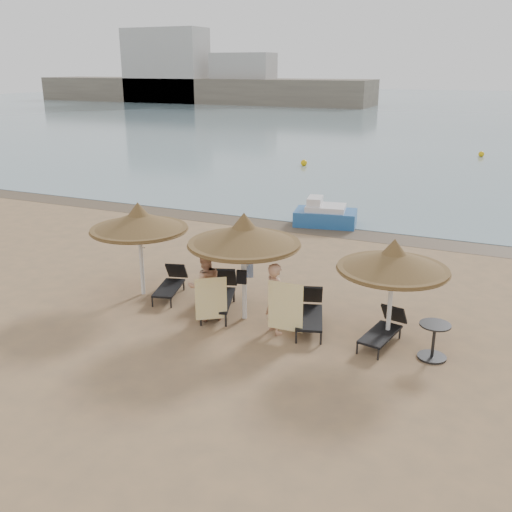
{
  "coord_description": "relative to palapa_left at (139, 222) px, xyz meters",
  "views": [
    {
      "loc": [
        5.1,
        -11.04,
        6.04
      ],
      "look_at": [
        -0.29,
        1.2,
        1.57
      ],
      "focal_mm": 40.0,
      "sensor_mm": 36.0,
      "label": 1
    }
  ],
  "objects": [
    {
      "name": "towel_right",
      "position": [
        4.6,
        -0.99,
        -1.27
      ],
      "size": [
        0.84,
        0.03,
        1.18
      ],
      "rotation": [
        0.0,
        0.0,
        0.01
      ],
      "color": "yellow",
      "rests_on": "ground"
    },
    {
      "name": "far_shore",
      "position": [
        -21.39,
        76.64,
        0.83
      ],
      "size": [
        150.0,
        54.8,
        12.0
      ],
      "color": "#716656",
      "rests_on": "ground"
    },
    {
      "name": "lounger_far_right",
      "position": [
        6.73,
        -0.2,
        -1.75
      ],
      "size": [
        0.85,
        1.73,
        0.74
      ],
      "rotation": [
        0.0,
        0.0,
        -0.19
      ],
      "color": "black",
      "rests_on": "ground"
    },
    {
      "name": "buoy_mid",
      "position": [
        7.11,
        30.54,
        -1.89
      ],
      "size": [
        0.39,
        0.39,
        0.39
      ],
      "primitive_type": "sphere",
      "color": "#E4AD08",
      "rests_on": "ground"
    },
    {
      "name": "buoy_left",
      "position": [
        -2.95,
        21.97,
        -1.88
      ],
      "size": [
        0.41,
        0.41,
        0.41
      ],
      "primitive_type": "sphere",
      "color": "#E4AD08",
      "rests_on": "ground"
    },
    {
      "name": "side_table",
      "position": [
        7.86,
        -0.55,
        -1.7
      ],
      "size": [
        0.67,
        0.67,
        0.81
      ],
      "rotation": [
        0.0,
        0.0,
        0.42
      ],
      "color": "black",
      "rests_on": "ground"
    },
    {
      "name": "person_left",
      "position": [
        2.39,
        -0.76,
        -1.05
      ],
      "size": [
        1.12,
        1.09,
        2.06
      ],
      "primitive_type": "imported",
      "rotation": [
        0.0,
        0.0,
        3.88
      ],
      "color": "tan",
      "rests_on": "ground"
    },
    {
      "name": "palapa_center",
      "position": [
        3.26,
        -0.33,
        0.1
      ],
      "size": [
        2.76,
        2.76,
        2.74
      ],
      "rotation": [
        0.0,
        0.0,
        -0.26
      ],
      "color": "silver",
      "rests_on": "ground"
    },
    {
      "name": "sea",
      "position": [
        3.72,
        78.82,
        -2.07
      ],
      "size": [
        200.0,
        140.0,
        0.03
      ],
      "primitive_type": "cube",
      "color": "slate",
      "rests_on": "ground"
    },
    {
      "name": "lounger_far_left",
      "position": [
        0.74,
        0.28,
        -1.74
      ],
      "size": [
        0.98,
        1.77,
        0.75
      ],
      "rotation": [
        0.0,
        0.0,
        0.27
      ],
      "color": "black",
      "rests_on": "ground"
    },
    {
      "name": "ground",
      "position": [
        3.72,
        -1.18,
        -2.08
      ],
      "size": [
        160.0,
        160.0,
        0.0
      ],
      "primitive_type": "plane",
      "color": "#96714A",
      "rests_on": "ground"
    },
    {
      "name": "palapa_right",
      "position": [
        6.81,
        -0.16,
        -0.11
      ],
      "size": [
        2.49,
        2.49,
        2.47
      ],
      "rotation": [
        0.0,
        0.0,
        0.3
      ],
      "color": "silver",
      "rests_on": "ground"
    },
    {
      "name": "bag_patterned",
      "position": [
        3.26,
        -0.15,
        -0.85
      ],
      "size": [
        0.31,
        0.21,
        0.37
      ],
      "rotation": [
        0.0,
        0.0,
        0.41
      ],
      "color": "white",
      "rests_on": "ground"
    },
    {
      "name": "wet_sand_strip",
      "position": [
        3.72,
        8.22,
        -2.08
      ],
      "size": [
        200.0,
        1.6,
        0.01
      ],
      "primitive_type": "cube",
      "color": "brown",
      "rests_on": "ground"
    },
    {
      "name": "palapa_left",
      "position": [
        0.0,
        0.0,
        0.0
      ],
      "size": [
        2.64,
        2.64,
        2.62
      ],
      "rotation": [
        0.0,
        0.0,
        -0.26
      ],
      "color": "silver",
      "rests_on": "ground"
    },
    {
      "name": "pedal_boat",
      "position": [
        2.45,
        8.99,
        -1.67
      ],
      "size": [
        2.61,
        1.81,
        1.12
      ],
      "rotation": [
        0.0,
        0.0,
        0.18
      ],
      "color": "#23599D",
      "rests_on": "ground"
    },
    {
      "name": "person_right",
      "position": [
        4.25,
        -0.74,
        -1.08
      ],
      "size": [
        1.1,
        1.04,
        2.01
      ],
      "primitive_type": "imported",
      "rotation": [
        0.0,
        0.0,
        2.48
      ],
      "color": "tan",
      "rests_on": "ground"
    },
    {
      "name": "bag_dark",
      "position": [
        3.26,
        -0.49,
        -0.92
      ],
      "size": [
        0.25,
        0.13,
        0.34
      ],
      "rotation": [
        0.0,
        0.0,
        0.21
      ],
      "color": "black",
      "rests_on": "ground"
    },
    {
      "name": "towel_left",
      "position": [
        2.74,
        -1.11,
        -1.34
      ],
      "size": [
        0.64,
        0.46,
        1.07
      ],
      "rotation": [
        0.0,
        0.0,
        0.61
      ],
      "color": "yellow",
      "rests_on": "ground"
    },
    {
      "name": "lounger_near_left",
      "position": [
        2.4,
        -0.0,
        -1.67
      ],
      "size": [
        1.29,
        2.15,
        0.92
      ],
      "rotation": [
        0.0,
        0.0,
        0.32
      ],
      "color": "black",
      "rests_on": "ground"
    },
    {
      "name": "lounger_near_right",
      "position": [
        4.88,
        -0.05,
        -1.71
      ],
      "size": [
        1.16,
        1.97,
        0.84
      ],
      "rotation": [
        0.0,
        0.0,
        0.31
      ],
      "color": "black",
      "rests_on": "ground"
    }
  ]
}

